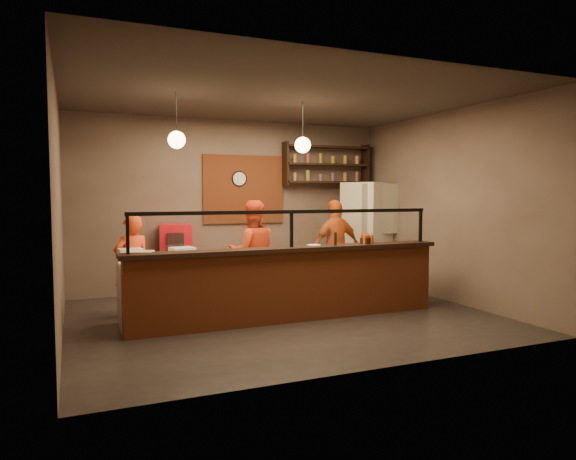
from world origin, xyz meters
name	(u,v)px	position (x,y,z in m)	size (l,w,h in m)	color
floor	(283,316)	(0.00, 0.00, 0.00)	(6.00, 6.00, 0.00)	black
ceiling	(283,97)	(0.00, 0.00, 3.20)	(6.00, 6.00, 0.00)	#3C352E
wall_back	(234,205)	(0.00, 2.50, 1.60)	(6.00, 6.00, 0.00)	#69574D
wall_left	(59,211)	(-3.00, 0.00, 1.60)	(5.00, 5.00, 0.00)	#69574D
wall_right	(448,206)	(3.00, 0.00, 1.60)	(5.00, 5.00, 0.00)	#69574D
wall_front	(377,215)	(0.00, -2.50, 1.60)	(6.00, 6.00, 0.00)	#69574D
brick_patch	(244,189)	(0.20, 2.47, 1.90)	(1.60, 0.04, 1.30)	#984521
service_counter	(291,286)	(0.00, -0.30, 0.50)	(4.60, 0.25, 1.00)	#984521
counter_ledge	(291,249)	(0.00, -0.30, 1.03)	(4.70, 0.37, 0.06)	black
worktop_cabinet	(278,286)	(0.00, 0.20, 0.42)	(4.60, 0.75, 0.85)	gray
worktop	(278,256)	(0.00, 0.20, 0.88)	(4.60, 0.75, 0.05)	silver
sneeze_guard	(291,225)	(0.00, -0.30, 1.37)	(4.50, 0.05, 0.52)	white
wall_shelving	(327,165)	(1.90, 2.32, 2.40)	(1.84, 0.28, 0.85)	black
wall_clock	(239,179)	(0.10, 2.46, 2.10)	(0.30, 0.30, 0.04)	black
pendant_left	(177,140)	(-1.50, 0.20, 2.55)	(0.24, 0.24, 0.77)	black
pendant_right	(303,145)	(0.40, 0.20, 2.55)	(0.24, 0.24, 0.77)	black
cook_left	(132,266)	(-2.05, 0.90, 0.75)	(0.55, 0.36, 1.50)	red
cook_mid	(252,253)	(-0.16, 0.96, 0.85)	(0.83, 0.65, 1.71)	red
cook_right	(336,247)	(1.55, 1.26, 0.85)	(1.00, 0.42, 1.71)	#C34B12
fridge	(369,234)	(2.60, 1.84, 1.02)	(0.85, 0.79, 2.04)	beige
red_cooler	(176,260)	(-1.18, 2.15, 0.64)	(0.55, 0.50, 1.29)	red
pizza_dough	(273,255)	(-0.12, 0.12, 0.91)	(0.50, 0.50, 0.01)	beige
prep_tub_a	(182,253)	(-1.43, 0.27, 0.98)	(0.32, 0.26, 0.16)	white
prep_tub_b	(131,254)	(-2.12, 0.40, 0.98)	(0.32, 0.25, 0.16)	silver
prep_tub_c	(140,257)	(-2.05, -0.06, 0.98)	(0.33, 0.27, 0.17)	white
rolling_pin	(168,258)	(-1.66, 0.13, 0.93)	(0.07, 0.07, 0.39)	yellow
condiment_caddy	(367,241)	(1.24, -0.30, 1.11)	(0.17, 0.13, 0.09)	black
pepper_mill	(335,239)	(0.69, -0.33, 1.16)	(0.04, 0.04, 0.19)	black
small_plate	(314,245)	(0.38, -0.24, 1.07)	(0.20, 0.20, 0.01)	silver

